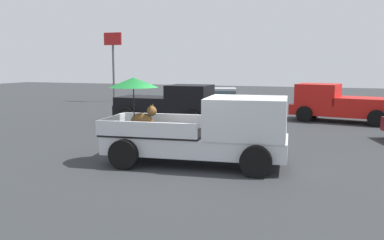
{
  "coord_description": "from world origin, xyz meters",
  "views": [
    {
      "loc": [
        3.59,
        -10.79,
        2.81
      ],
      "look_at": [
        -0.45,
        0.98,
        1.1
      ],
      "focal_mm": 38.83,
      "sensor_mm": 36.0,
      "label": 1
    }
  ],
  "objects_px": {
    "pickup_truck_red": "(170,104)",
    "pickup_truck_far": "(339,103)",
    "pickup_truck_main": "(209,130)",
    "parked_sedan_near": "(219,98)",
    "motel_sign": "(113,53)"
  },
  "relations": [
    {
      "from": "pickup_truck_main",
      "to": "pickup_truck_red",
      "type": "xyz_separation_m",
      "value": [
        -4.14,
        7.39,
        -0.12
      ]
    },
    {
      "from": "pickup_truck_red",
      "to": "parked_sedan_near",
      "type": "xyz_separation_m",
      "value": [
        0.83,
        5.82,
        -0.13
      ]
    },
    {
      "from": "pickup_truck_far",
      "to": "pickup_truck_red",
      "type": "bearing_deg",
      "value": 32.28
    },
    {
      "from": "pickup_truck_red",
      "to": "pickup_truck_far",
      "type": "xyz_separation_m",
      "value": [
        7.59,
        2.97,
        0.0
      ]
    },
    {
      "from": "parked_sedan_near",
      "to": "pickup_truck_far",
      "type": "bearing_deg",
      "value": -38.5
    },
    {
      "from": "parked_sedan_near",
      "to": "pickup_truck_red",
      "type": "bearing_deg",
      "value": -113.7
    },
    {
      "from": "pickup_truck_red",
      "to": "pickup_truck_far",
      "type": "bearing_deg",
      "value": 21.25
    },
    {
      "from": "pickup_truck_main",
      "to": "motel_sign",
      "type": "relative_size",
      "value": 1.04
    },
    {
      "from": "pickup_truck_far",
      "to": "motel_sign",
      "type": "bearing_deg",
      "value": -10.17
    },
    {
      "from": "pickup_truck_main",
      "to": "pickup_truck_red",
      "type": "distance_m",
      "value": 8.47
    },
    {
      "from": "parked_sedan_near",
      "to": "motel_sign",
      "type": "bearing_deg",
      "value": 144.7
    },
    {
      "from": "pickup_truck_red",
      "to": "pickup_truck_far",
      "type": "relative_size",
      "value": 0.95
    },
    {
      "from": "pickup_truck_main",
      "to": "pickup_truck_red",
      "type": "bearing_deg",
      "value": 113.89
    },
    {
      "from": "pickup_truck_red",
      "to": "motel_sign",
      "type": "bearing_deg",
      "value": 131.88
    },
    {
      "from": "pickup_truck_red",
      "to": "pickup_truck_far",
      "type": "height_order",
      "value": "same"
    }
  ]
}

